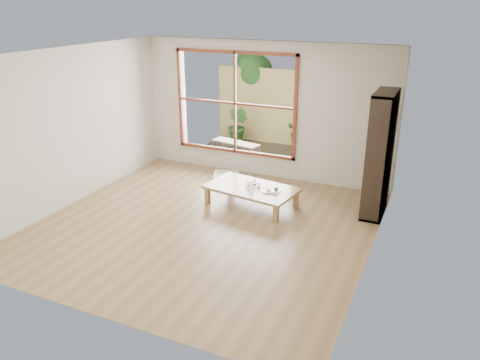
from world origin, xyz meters
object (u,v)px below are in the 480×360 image
object	(u,v)px
low_table	(251,189)
food_tray	(272,191)
garden_bench	(236,145)
bookshelf	(380,154)

from	to	relation	value
low_table	food_tray	bearing A→B (deg)	0.87
garden_bench	food_tray	bearing A→B (deg)	-40.70
low_table	garden_bench	size ratio (longest dim) A/B	1.41
low_table	garden_bench	bearing A→B (deg)	129.84
low_table	food_tray	size ratio (longest dim) A/B	5.54
low_table	bookshelf	distance (m)	2.16
bookshelf	garden_bench	bearing A→B (deg)	153.91
bookshelf	garden_bench	distance (m)	3.68
low_table	food_tray	distance (m)	0.40
food_tray	garden_bench	world-z (taller)	food_tray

